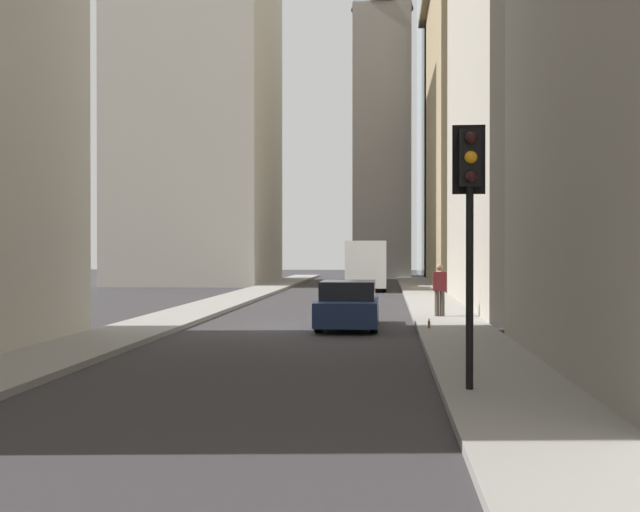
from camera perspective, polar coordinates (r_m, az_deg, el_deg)
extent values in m
plane|color=#302D30|center=(23.29, -1.33, -5.30)|extent=(135.00, 135.00, 0.00)
cube|color=gray|center=(24.20, -12.03, -4.93)|extent=(90.00, 2.20, 0.14)
cube|color=gray|center=(23.23, 9.81, -5.15)|extent=(90.00, 2.20, 0.14)
cube|color=#9E8966|center=(54.90, 13.54, 10.28)|extent=(19.43, 10.00, 23.46)
cube|color=#B7B2A5|center=(55.89, -8.90, 11.20)|extent=(12.82, 10.00, 25.53)
cube|color=gray|center=(65.51, 4.61, 8.27)|extent=(4.77, 4.77, 22.52)
cube|color=silver|center=(44.04, 3.47, -0.59)|extent=(4.60, 2.25, 2.60)
cube|color=#38383D|center=(47.24, 3.57, -0.94)|extent=(1.90, 2.25, 1.90)
cube|color=black|center=(47.23, 3.57, -0.21)|extent=(1.92, 2.09, 0.64)
cylinder|color=black|center=(47.25, 4.77, -1.86)|extent=(0.88, 0.28, 0.88)
cylinder|color=black|center=(47.30, 2.38, -1.85)|extent=(0.88, 0.28, 0.88)
cylinder|color=black|center=(42.66, 4.75, -2.10)|extent=(0.88, 0.28, 0.88)
cylinder|color=black|center=(42.71, 2.10, -2.10)|extent=(0.88, 0.28, 0.88)
cube|color=navy|center=(23.06, 2.12, -4.05)|extent=(4.30, 1.78, 0.70)
cube|color=black|center=(22.82, 2.09, -2.53)|extent=(2.10, 1.58, 0.54)
cylinder|color=black|center=(24.40, 4.11, -4.29)|extent=(0.64, 0.22, 0.64)
cylinder|color=black|center=(24.47, 0.44, -4.27)|extent=(0.64, 0.22, 0.64)
cylinder|color=black|center=(21.71, 4.00, -4.87)|extent=(0.64, 0.22, 0.64)
cylinder|color=black|center=(21.79, -0.12, -4.85)|extent=(0.64, 0.22, 0.64)
cylinder|color=black|center=(12.33, 11.02, -2.35)|extent=(0.12, 0.12, 3.18)
cube|color=black|center=(12.40, 11.04, 7.11)|extent=(0.28, 0.32, 0.90)
cube|color=black|center=(12.56, 10.96, 7.03)|extent=(0.03, 0.52, 1.10)
sphere|color=black|center=(12.29, 11.12, 8.58)|extent=(0.20, 0.20, 0.20)
sphere|color=orange|center=(12.25, 11.11, 7.20)|extent=(0.20, 0.20, 0.20)
sphere|color=black|center=(12.21, 11.11, 5.80)|extent=(0.20, 0.20, 0.20)
cylinder|color=#473D33|center=(25.84, 9.04, -3.50)|extent=(0.16, 0.16, 0.84)
cylinder|color=#473D33|center=(25.83, 8.66, -3.50)|extent=(0.16, 0.16, 0.84)
cube|color=maroon|center=(25.79, 8.85, -1.87)|extent=(0.26, 0.44, 0.63)
sphere|color=#936B4C|center=(25.78, 8.85, -0.84)|extent=(0.22, 0.22, 0.22)
cylinder|color=brown|center=(21.84, 8.08, -5.06)|extent=(0.07, 0.07, 0.20)
cylinder|color=brown|center=(21.83, 8.08, -4.70)|extent=(0.03, 0.03, 0.07)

